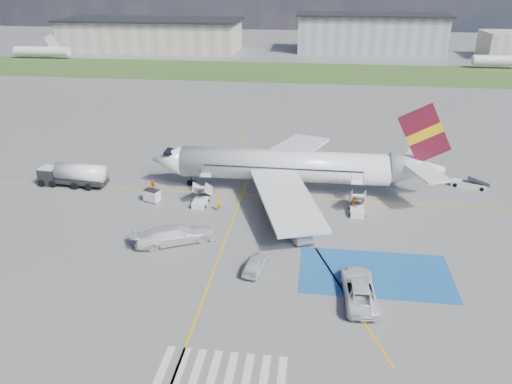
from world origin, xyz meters
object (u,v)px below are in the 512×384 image
Objects in this scene: gpu_cart at (152,196)px; van_white_a at (359,286)px; airliner at (296,166)px; car_silver_a at (256,264)px; fuel_tanker at (74,177)px; car_silver_b at (296,230)px; van_white_b at (175,232)px; belt_loader at (469,185)px.

van_white_a reaches higher than gpu_cart.
van_white_a is at bearing -72.94° from airliner.
van_white_a is at bearing 172.06° from car_silver_a.
car_silver_a is at bearing -22.67° from gpu_cart.
fuel_tanker is at bearing -22.99° from car_silver_a.
van_white_a is at bearing 93.34° from car_silver_b.
van_white_b reaches higher than car_silver_a.
car_silver_b is 0.78× the size of van_white_b.
airliner reaches higher than fuel_tanker.
fuel_tanker is 4.18× the size of gpu_cart.
van_white_b is (17.14, -12.76, -0.05)m from fuel_tanker.
car_silver_b is (-21.62, -16.02, 0.46)m from belt_loader.
car_silver_b is at bearing -62.23° from van_white_a.
gpu_cart is at bearing -47.89° from car_silver_b.
car_silver_b is (3.34, 6.93, 0.07)m from car_silver_a.
gpu_cart reaches higher than car_silver_a.
van_white_b reaches higher than belt_loader.
car_silver_a is (-2.60, -18.88, -2.66)m from airliner.
gpu_cart is 18.95m from car_silver_b.
car_silver_a is (26.05, -16.90, -0.55)m from fuel_tanker.
van_white_a reaches higher than car_silver_a.
airliner is 7.71× the size of belt_loader.
fuel_tanker is 31.04m from car_silver_b.
airliner is 19.25m from car_silver_a.
belt_loader is (51.01, 6.05, -0.94)m from fuel_tanker.
airliner reaches higher than van_white_b.
van_white_b is at bearing -32.69° from fuel_tanker.
fuel_tanker is (-28.65, -1.98, -2.11)m from airliner.
airliner reaches higher than gpu_cart.
belt_loader is at bearing 33.86° from gpu_cart.
belt_loader is 1.11× the size of car_silver_a.
van_white_b is at bearing -132.88° from belt_loader.
gpu_cart is at bearing -33.03° from car_silver_a.
belt_loader is 0.98× the size of car_silver_b.
van_white_b reaches higher than van_white_a.
car_silver_a is at bearing -140.69° from van_white_b.
fuel_tanker is at bearing -46.42° from car_silver_b.
car_silver_b is at bearing -14.76° from fuel_tanker.
belt_loader is at bearing -86.71° from van_white_b.
gpu_cart is (-17.04, -5.41, -2.68)m from airliner.
car_silver_a reaches higher than belt_loader.
van_white_b is at bearing -127.98° from airliner.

